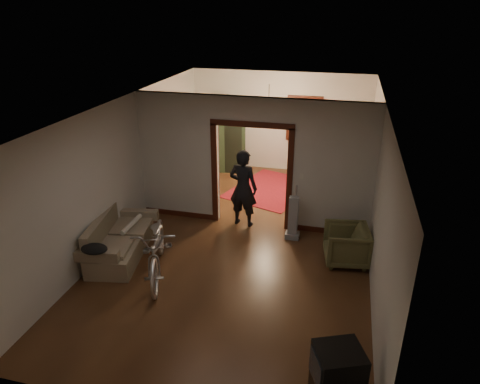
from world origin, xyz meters
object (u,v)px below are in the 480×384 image
(sofa, at_px, (120,236))
(locker, at_px, (228,138))
(person, at_px, (243,188))
(desk, at_px, (312,167))
(armchair, at_px, (346,245))
(bicycle, at_px, (158,247))

(sofa, height_order, locker, locker)
(person, relative_size, desk, 1.71)
(sofa, relative_size, person, 1.04)
(locker, height_order, desk, locker)
(armchair, bearing_deg, locker, -149.52)
(person, distance_m, desk, 3.26)
(armchair, xyz_separation_m, person, (-2.22, 1.00, 0.50))
(bicycle, height_order, desk, bicycle)
(person, distance_m, locker, 3.39)
(bicycle, distance_m, person, 2.43)
(person, xyz_separation_m, locker, (-1.21, 3.17, 0.11))
(armchair, bearing_deg, bicycle, -78.83)
(sofa, relative_size, bicycle, 0.88)
(sofa, bearing_deg, locker, 70.86)
(sofa, relative_size, desk, 1.78)
(armchair, height_order, locker, locker)
(bicycle, relative_size, armchair, 2.58)
(sofa, bearing_deg, armchair, 0.69)
(person, bearing_deg, armchair, 163.88)
(bicycle, distance_m, armchair, 3.46)
(sofa, distance_m, bicycle, 1.03)
(armchair, xyz_separation_m, desk, (-1.01, 3.99, 0.01))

